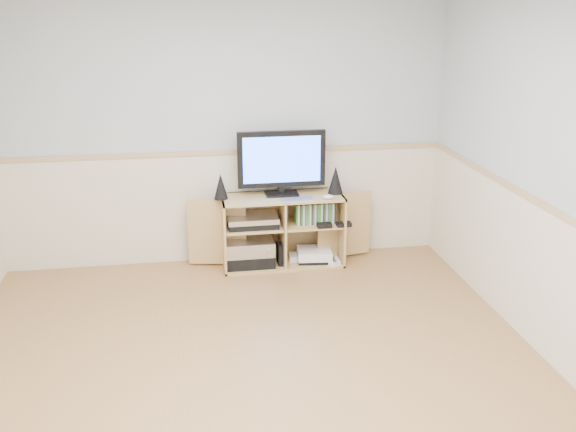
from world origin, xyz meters
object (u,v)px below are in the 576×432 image
Objects in this scene: media_cabinet at (282,228)px; game_consoles at (313,255)px; keyboard at (297,200)px; monitor at (282,161)px.

media_cabinet is 3.74× the size of game_consoles.
game_consoles is at bearing -12.69° from media_cabinet.
game_consoles is (0.17, 0.13, -0.59)m from keyboard.
media_cabinet is at bearing 110.99° from keyboard.
media_cabinet is 6.06× the size of keyboard.
keyboard reaches higher than game_consoles.
monitor is at bearing 167.85° from game_consoles.
keyboard is at bearing -143.66° from game_consoles.
monitor reaches higher than game_consoles.
media_cabinet reaches higher than game_consoles.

